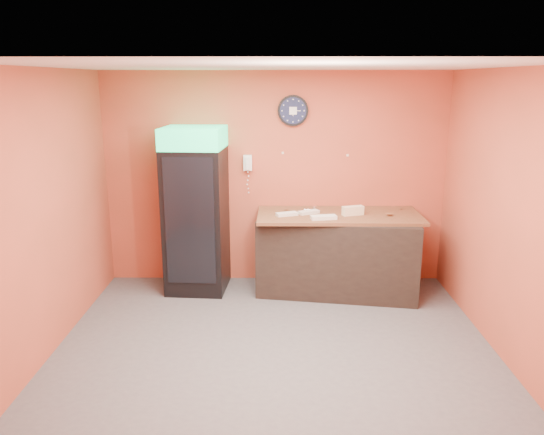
{
  "coord_description": "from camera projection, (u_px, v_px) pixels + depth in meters",
  "views": [
    {
      "loc": [
        0.01,
        -4.94,
        2.68
      ],
      "look_at": [
        -0.03,
        0.6,
        1.24
      ],
      "focal_mm": 35.0,
      "sensor_mm": 36.0,
      "label": 1
    }
  ],
  "objects": [
    {
      "name": "sub_roll_stack",
      "position": [
        353.0,
        211.0,
        6.62
      ],
      "size": [
        0.28,
        0.17,
        0.11
      ],
      "rotation": [
        0.0,
        0.0,
        0.32
      ],
      "color": "#F6EABF",
      "rests_on": "butcher_paper"
    },
    {
      "name": "beverage_cooler",
      "position": [
        196.0,
        213.0,
        6.75
      ],
      "size": [
        0.79,
        0.8,
        2.12
      ],
      "rotation": [
        0.0,
        0.0,
        -0.07
      ],
      "color": "black",
      "rests_on": "floor"
    },
    {
      "name": "wall_phone",
      "position": [
        248.0,
        163.0,
        6.93
      ],
      "size": [
        0.11,
        0.1,
        0.2
      ],
      "color": "white",
      "rests_on": "back_wall"
    },
    {
      "name": "back_wall",
      "position": [
        275.0,
        179.0,
        7.04
      ],
      "size": [
        4.5,
        0.02,
        2.8
      ],
      "primitive_type": "cube",
      "color": "#C14E36",
      "rests_on": "floor"
    },
    {
      "name": "butcher_paper",
      "position": [
        339.0,
        215.0,
        6.7
      ],
      "size": [
        2.06,
        0.93,
        0.04
      ],
      "primitive_type": "cube",
      "rotation": [
        0.0,
        0.0,
        -0.01
      ],
      "color": "brown",
      "rests_on": "prep_counter"
    },
    {
      "name": "kitchen_tool",
      "position": [
        314.0,
        208.0,
        6.87
      ],
      "size": [
        0.05,
        0.05,
        0.05
      ],
      "primitive_type": "cylinder",
      "color": "silver",
      "rests_on": "butcher_paper"
    },
    {
      "name": "floor",
      "position": [
        275.0,
        348.0,
        5.46
      ],
      "size": [
        4.5,
        4.5,
        0.0
      ],
      "primitive_type": "plane",
      "color": "#47474C",
      "rests_on": "ground"
    },
    {
      "name": "wrapped_sandwich_left",
      "position": [
        287.0,
        214.0,
        6.6
      ],
      "size": [
        0.29,
        0.2,
        0.04
      ],
      "primitive_type": "cube",
      "rotation": [
        0.0,
        0.0,
        0.37
      ],
      "color": "silver",
      "rests_on": "butcher_paper"
    },
    {
      "name": "wall_clock",
      "position": [
        293.0,
        111.0,
        6.78
      ],
      "size": [
        0.4,
        0.06,
        0.4
      ],
      "color": "black",
      "rests_on": "back_wall"
    },
    {
      "name": "prep_counter",
      "position": [
        338.0,
        254.0,
        6.83
      ],
      "size": [
        2.11,
        1.18,
        1.0
      ],
      "primitive_type": "cube",
      "rotation": [
        0.0,
        0.0,
        -0.16
      ],
      "color": "black",
      "rests_on": "floor"
    },
    {
      "name": "right_wall",
      "position": [
        509.0,
        217.0,
        5.09
      ],
      "size": [
        0.02,
        4.0,
        2.8
      ],
      "primitive_type": "cube",
      "color": "#C14E36",
      "rests_on": "floor"
    },
    {
      "name": "ceiling",
      "position": [
        275.0,
        66.0,
        4.75
      ],
      "size": [
        4.5,
        4.0,
        0.02
      ],
      "primitive_type": "cube",
      "color": "white",
      "rests_on": "back_wall"
    },
    {
      "name": "wrapped_sandwich_right",
      "position": [
        309.0,
        212.0,
        6.7
      ],
      "size": [
        0.28,
        0.22,
        0.04
      ],
      "primitive_type": "cube",
      "rotation": [
        0.0,
        0.0,
        0.48
      ],
      "color": "silver",
      "rests_on": "butcher_paper"
    },
    {
      "name": "left_wall",
      "position": [
        42.0,
        216.0,
        5.12
      ],
      "size": [
        0.02,
        4.0,
        2.8
      ],
      "primitive_type": "cube",
      "color": "#C14E36",
      "rests_on": "floor"
    },
    {
      "name": "wrapped_sandwich_mid",
      "position": [
        324.0,
        217.0,
        6.44
      ],
      "size": [
        0.33,
        0.17,
        0.04
      ],
      "primitive_type": "cube",
      "rotation": [
        0.0,
        0.0,
        0.17
      ],
      "color": "silver",
      "rests_on": "butcher_paper"
    }
  ]
}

